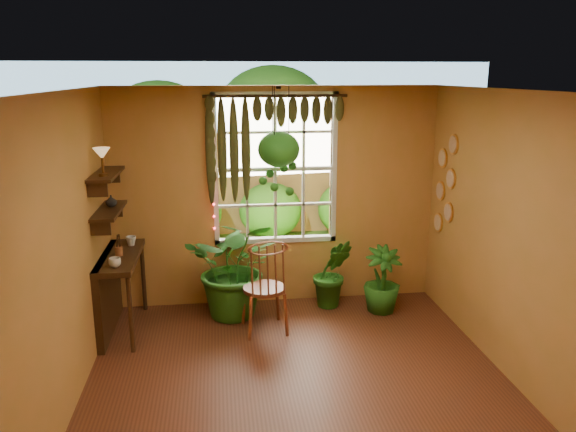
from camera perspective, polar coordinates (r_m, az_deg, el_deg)
name	(u,v)px	position (r m, az deg, el deg)	size (l,w,h in m)	color
floor	(303,396)	(5.34, 1.48, -17.80)	(4.50, 4.50, 0.00)	#5B2B1A
ceiling	(305,91)	(4.53, 1.71, 12.55)	(4.50, 4.50, 0.00)	silver
wall_back	(276,198)	(6.92, -1.27, 1.88)	(4.00, 4.00, 0.00)	#BE7D40
wall_left	(58,264)	(4.89, -22.35, -4.55)	(4.50, 4.50, 0.00)	#BE7D40
wall_right	(525,245)	(5.43, 22.95, -2.77)	(4.50, 4.50, 0.00)	#BE7D40
window	(275,169)	(6.88, -1.31, 4.79)	(1.52, 0.10, 1.86)	silver
valance_vine	(269,122)	(6.68, -1.96, 9.48)	(1.70, 0.12, 1.10)	#311C0D
string_lights	(212,168)	(6.75, -7.69, 4.90)	(0.03, 0.03, 1.54)	#FF2633
wall_plates	(445,185)	(6.93, 15.67, 3.06)	(0.04, 0.32, 1.10)	#F6E8C9
counter_ledge	(112,285)	(6.60, -17.45, -6.66)	(0.40, 1.20, 0.90)	#311C0D
shelf_lower	(109,211)	(6.35, -17.71, 0.52)	(0.25, 0.90, 0.04)	#311C0D
shelf_upper	(106,174)	(6.27, -17.98, 4.07)	(0.25, 0.90, 0.04)	#311C0D
backyard	(263,152)	(11.49, -2.51, 6.52)	(14.00, 10.00, 12.00)	#2E5B1A
windsor_chair	(265,301)	(6.35, -2.35, -8.58)	(0.53, 0.56, 1.28)	maroon
potted_plant_left	(236,266)	(6.69, -5.28, -5.13)	(1.12, 0.97, 1.24)	#215215
potted_plant_mid	(332,273)	(7.00, 4.54, -5.78)	(0.48, 0.39, 0.88)	#215215
potted_plant_right	(382,280)	(6.95, 9.55, -6.40)	(0.45, 0.45, 0.81)	#215215
hanging_basket	(279,153)	(6.61, -0.94, 6.45)	(0.49, 0.49, 1.27)	black
cup_a	(115,262)	(6.06, -17.18, -4.53)	(0.12, 0.12, 0.10)	silver
cup_b	(131,241)	(6.75, -15.65, -2.46)	(0.12, 0.12, 0.11)	beige
brush_jar	(118,245)	(6.39, -16.85, -2.86)	(0.08, 0.08, 0.30)	brown
shelf_vase	(111,201)	(6.45, -17.53, 1.48)	(0.12, 0.12, 0.13)	#B2AD99
tiffany_lamp	(102,155)	(6.01, -18.39, 5.88)	(0.17, 0.17, 0.29)	#553618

